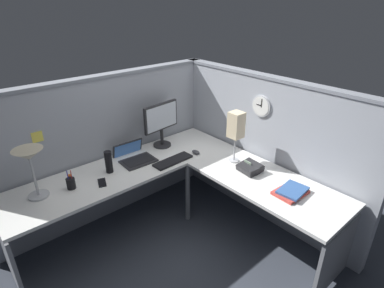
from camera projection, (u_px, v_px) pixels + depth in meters
ground_plane at (186, 232)px, 3.30m from camera, size 6.80×6.80×0.00m
cubicle_wall_back at (107, 148)px, 3.33m from camera, size 2.57×0.12×1.58m
cubicle_wall_right at (264, 150)px, 3.29m from camera, size 0.12×2.37×1.58m
desk at (177, 189)px, 2.91m from camera, size 2.35×2.15×0.73m
monitor at (161, 122)px, 3.40m from camera, size 0.46×0.20×0.50m
laptop at (134, 156)px, 3.24m from camera, size 0.35×0.39×0.22m
keyboard at (173, 161)px, 3.18m from camera, size 0.43×0.15×0.02m
computer_mouse at (196, 152)px, 3.34m from camera, size 0.06×0.10×0.03m
desk_lamp_dome at (29, 159)px, 2.48m from camera, size 0.24×0.24×0.44m
pen_cup at (71, 183)px, 2.73m from camera, size 0.08×0.08×0.18m
cell_phone at (102, 183)px, 2.82m from camera, size 0.11×0.16×0.01m
thermos_flask at (109, 162)px, 2.96m from camera, size 0.07×0.07×0.22m
office_phone at (250, 168)px, 2.99m from camera, size 0.21×0.22×0.11m
book_stack at (291, 191)px, 2.67m from camera, size 0.30×0.23×0.04m
desk_lamp_paper at (236, 126)px, 3.04m from camera, size 0.13×0.13×0.53m
wall_clock at (262, 106)px, 3.09m from camera, size 0.04×0.22×0.22m
pinned_note_leftmost at (37, 137)px, 2.75m from camera, size 0.09×0.00×0.10m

